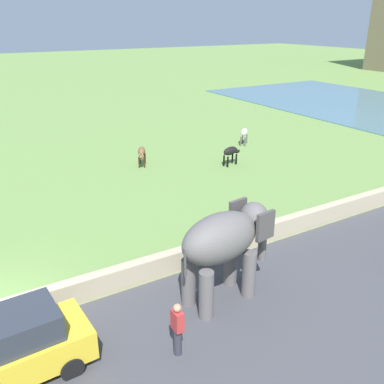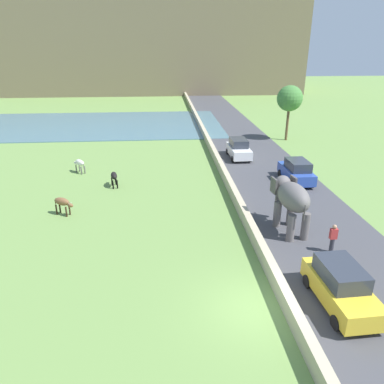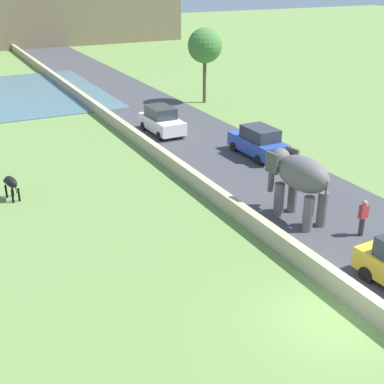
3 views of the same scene
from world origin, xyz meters
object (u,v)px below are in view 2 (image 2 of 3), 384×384
person_beside_elephant (333,238)px  cow_white (79,163)px  cow_brown (63,203)px  cow_black (114,176)px  car_white (239,149)px  elephant (291,199)px  car_blue (297,171)px  car_yellow (341,286)px

person_beside_elephant → cow_white: 20.72m
cow_brown → cow_black: same height
car_white → cow_brown: (-13.34, -11.27, -0.06)m
cow_black → elephant: bearing=-36.6°
cow_black → cow_white: bearing=132.9°
car_white → cow_black: 12.59m
elephant → car_white: elephant is taller
cow_black → person_beside_elephant: bearing=-40.7°
person_beside_elephant → elephant: bearing=120.2°
person_beside_elephant → cow_black: (-12.15, 10.44, -0.04)m
car_blue → person_beside_elephant: bearing=-99.6°
elephant → car_yellow: elephant is taller
elephant → cow_black: elephant is taller
cow_white → cow_black: (3.22, -3.46, 0.00)m
elephant → car_yellow: (0.03, -6.37, -1.14)m
car_white → cow_white: bearing=-167.3°
car_yellow → person_beside_elephant: bearing=69.9°
elephant → car_blue: (3.18, 7.79, -1.14)m
car_yellow → car_white: bearing=90.0°
car_blue → cow_black: car_blue is taller
person_beside_elephant → car_blue: bearing=80.4°
car_white → cow_white: (-13.95, -3.13, -0.06)m
elephant → person_beside_elephant: 3.10m
car_blue → cow_white: car_blue is taller
person_beside_elephant → car_white: bearing=94.8°
cow_brown → cow_white: size_ratio=1.12×
cow_black → car_blue: bearing=-0.7°
person_beside_elephant → cow_black: 16.02m
car_white → car_blue: (3.15, -6.75, 0.00)m
person_beside_elephant → cow_brown: person_beside_elephant is taller
cow_white → car_yellow: bearing=-51.9°
elephant → cow_brown: (-13.32, 3.27, -1.20)m
person_beside_elephant → cow_brown: (-14.76, 5.75, -0.04)m
person_beside_elephant → car_yellow: car_yellow is taller
elephant → cow_brown: 13.76m
car_blue → cow_black: size_ratio=2.82×
cow_white → cow_black: 4.72m
car_blue → cow_brown: car_blue is taller
car_yellow → cow_white: bearing=128.1°
person_beside_elephant → car_yellow: 4.13m
cow_white → cow_black: size_ratio=0.86×
car_blue → car_white: bearing=115.0°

